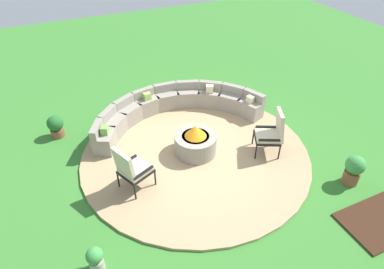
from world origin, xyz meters
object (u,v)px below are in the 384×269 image
at_px(fire_pit, 195,142).
at_px(potted_plant_2, 354,169).
at_px(potted_plant_1, 56,126).
at_px(potted_plant_0, 95,259).
at_px(curved_stone_bench, 173,108).
at_px(lounge_chair_front_right, 272,132).
at_px(lounge_chair_front_left, 131,168).

relative_size(fire_pit, potted_plant_2, 1.41).
distance_m(potted_plant_1, potted_plant_2, 7.19).
xyz_separation_m(potted_plant_0, potted_plant_2, (5.49, -0.23, 0.11)).
relative_size(potted_plant_1, potted_plant_2, 0.85).
bearing_deg(curved_stone_bench, potted_plant_1, 170.88).
relative_size(fire_pit, lounge_chair_front_right, 0.88).
height_order(fire_pit, curved_stone_bench, fire_pit).
height_order(curved_stone_bench, potted_plant_0, curved_stone_bench).
xyz_separation_m(fire_pit, lounge_chair_front_right, (1.65, -0.73, 0.27)).
bearing_deg(curved_stone_bench, lounge_chair_front_left, -129.17).
bearing_deg(potted_plant_1, curved_stone_bench, -9.12).
bearing_deg(potted_plant_2, potted_plant_1, 141.69).
distance_m(curved_stone_bench, lounge_chair_front_left, 2.87).
bearing_deg(fire_pit, potted_plant_0, -143.47).
distance_m(curved_stone_bench, potted_plant_0, 4.74).
distance_m(fire_pit, potted_plant_2, 3.54).
bearing_deg(lounge_chair_front_right, lounge_chair_front_left, 113.26).
bearing_deg(potted_plant_0, lounge_chair_front_left, 54.35).
xyz_separation_m(fire_pit, potted_plant_0, (-2.81, -2.08, -0.08)).
xyz_separation_m(fire_pit, potted_plant_2, (2.68, -2.31, 0.03)).
bearing_deg(potted_plant_0, potted_plant_2, -2.36).
distance_m(fire_pit, potted_plant_0, 3.50).
height_order(fire_pit, potted_plant_1, fire_pit).
xyz_separation_m(fire_pit, curved_stone_bench, (0.09, 1.66, -0.01)).
xyz_separation_m(lounge_chair_front_right, potted_plant_0, (-4.45, -1.35, -0.35)).
relative_size(curved_stone_bench, lounge_chair_front_right, 4.08).
distance_m(fire_pit, lounge_chair_front_left, 1.82).
relative_size(fire_pit, lounge_chair_front_left, 0.89).
xyz_separation_m(lounge_chair_front_right, potted_plant_2, (1.03, -1.58, -0.24)).
bearing_deg(potted_plant_1, fire_pit, -35.99).
height_order(lounge_chair_front_left, potted_plant_0, lounge_chair_front_left).
bearing_deg(potted_plant_2, fire_pit, 139.29).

